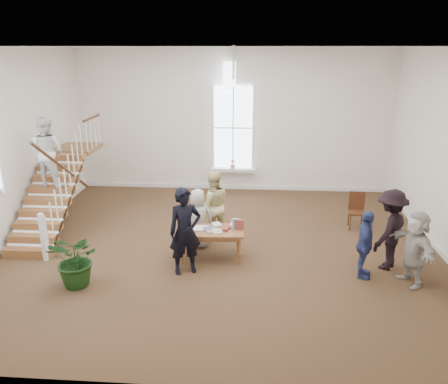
# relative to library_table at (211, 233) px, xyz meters

# --- Properties ---
(ground) EXTENTS (10.00, 10.00, 0.00)m
(ground) POSITION_rel_library_table_xyz_m (0.23, 0.59, -0.60)
(ground) COLOR #46311B
(ground) RESTS_ON ground
(room_shell) EXTENTS (10.49, 10.00, 10.00)m
(room_shell) POSITION_rel_library_table_xyz_m (0.23, 4.98, -0.20)
(room_shell) COLOR white
(room_shell) RESTS_ON ground
(staircase) EXTENTS (1.10, 4.10, 2.92)m
(staircase) POSITION_rel_library_table_xyz_m (-4.12, 1.34, 1.02)
(staircase) COLOR brown
(staircase) RESTS_ON ground
(library_table) EXTENTS (1.50, 0.82, 0.74)m
(library_table) POSITION_rel_library_table_xyz_m (0.00, 0.00, 0.00)
(library_table) COLOR brown
(library_table) RESTS_ON ground
(police_officer) EXTENTS (0.79, 0.66, 1.84)m
(police_officer) POSITION_rel_library_table_xyz_m (-0.46, -0.66, 0.32)
(police_officer) COLOR black
(police_officer) RESTS_ON ground
(elderly_woman) EXTENTS (0.74, 0.54, 1.41)m
(elderly_woman) POSITION_rel_library_table_xyz_m (-0.36, 0.59, 0.10)
(elderly_woman) COLOR #B9B6AB
(elderly_woman) RESTS_ON ground
(person_yellow) EXTENTS (0.98, 0.85, 1.71)m
(person_yellow) POSITION_rel_library_table_xyz_m (-0.06, 1.09, 0.25)
(person_yellow) COLOR beige
(person_yellow) RESTS_ON ground
(woman_cluster_a) EXTENTS (0.55, 0.90, 1.44)m
(woman_cluster_a) POSITION_rel_library_table_xyz_m (3.18, -0.61, 0.11)
(woman_cluster_a) COLOR navy
(woman_cluster_a) RESTS_ON ground
(woman_cluster_b) EXTENTS (1.21, 1.28, 1.74)m
(woman_cluster_b) POSITION_rel_library_table_xyz_m (3.78, -0.16, 0.27)
(woman_cluster_b) COLOR black
(woman_cluster_b) RESTS_ON ground
(woman_cluster_c) EXTENTS (0.82, 1.49, 1.53)m
(woman_cluster_c) POSITION_rel_library_table_xyz_m (4.08, -0.81, 0.16)
(woman_cluster_c) COLOR #BCB4A9
(woman_cluster_c) RESTS_ON ground
(floor_plant) EXTENTS (1.25, 1.17, 1.12)m
(floor_plant) POSITION_rel_library_table_xyz_m (-2.48, -1.37, -0.04)
(floor_plant) COLOR #133310
(floor_plant) RESTS_ON ground
(side_chair) EXTENTS (0.44, 0.44, 0.95)m
(side_chair) POSITION_rel_library_table_xyz_m (3.60, 2.02, -0.08)
(side_chair) COLOR #3C2110
(side_chair) RESTS_ON ground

